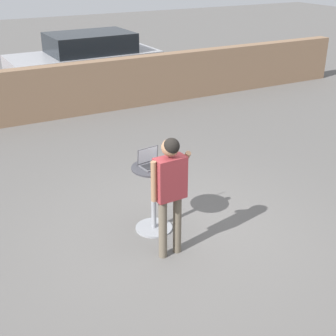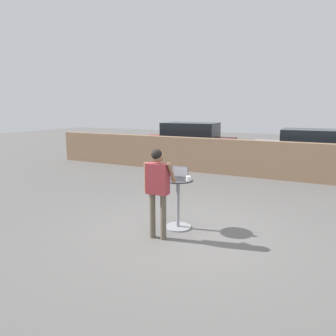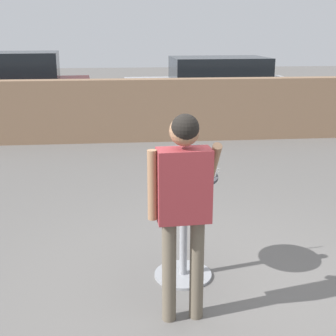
{
  "view_description": "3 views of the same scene",
  "coord_description": "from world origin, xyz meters",
  "px_view_note": "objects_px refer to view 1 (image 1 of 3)",
  "views": [
    {
      "loc": [
        -2.8,
        -4.91,
        3.64
      ],
      "look_at": [
        -0.13,
        0.09,
        1.01
      ],
      "focal_mm": 50.0,
      "sensor_mm": 36.0,
      "label": 1
    },
    {
      "loc": [
        2.4,
        -5.33,
        2.36
      ],
      "look_at": [
        -0.5,
        0.3,
        1.18
      ],
      "focal_mm": 35.0,
      "sensor_mm": 36.0,
      "label": 2
    },
    {
      "loc": [
        -0.79,
        -3.59,
        2.21
      ],
      "look_at": [
        -0.4,
        0.3,
        1.05
      ],
      "focal_mm": 50.0,
      "sensor_mm": 36.0,
      "label": 3
    }
  ],
  "objects_px": {
    "parked_car_near_street": "(86,59)",
    "cafe_table": "(154,196)",
    "laptop": "(151,162)",
    "standing_person": "(170,183)",
    "coffee_mug": "(169,161)"
  },
  "relations": [
    {
      "from": "parked_car_near_street",
      "to": "cafe_table",
      "type": "bearing_deg",
      "value": -102.66
    },
    {
      "from": "laptop",
      "to": "parked_car_near_street",
      "type": "relative_size",
      "value": 0.08
    },
    {
      "from": "laptop",
      "to": "standing_person",
      "type": "distance_m",
      "value": 0.71
    },
    {
      "from": "laptop",
      "to": "parked_car_near_street",
      "type": "distance_m",
      "value": 8.15
    },
    {
      "from": "standing_person",
      "to": "cafe_table",
      "type": "bearing_deg",
      "value": 82.1
    },
    {
      "from": "cafe_table",
      "to": "coffee_mug",
      "type": "relative_size",
      "value": 7.91
    },
    {
      "from": "standing_person",
      "to": "parked_car_near_street",
      "type": "distance_m",
      "value": 8.85
    },
    {
      "from": "cafe_table",
      "to": "standing_person",
      "type": "xyz_separation_m",
      "value": [
        -0.09,
        -0.66,
        0.51
      ]
    },
    {
      "from": "laptop",
      "to": "coffee_mug",
      "type": "xyz_separation_m",
      "value": [
        0.24,
        -0.08,
        -0.01
      ]
    },
    {
      "from": "laptop",
      "to": "standing_person",
      "type": "height_order",
      "value": "standing_person"
    },
    {
      "from": "coffee_mug",
      "to": "standing_person",
      "type": "height_order",
      "value": "standing_person"
    },
    {
      "from": "coffee_mug",
      "to": "laptop",
      "type": "bearing_deg",
      "value": 161.91
    },
    {
      "from": "laptop",
      "to": "parked_car_near_street",
      "type": "xyz_separation_m",
      "value": [
        1.8,
        7.94,
        -0.24
      ]
    },
    {
      "from": "cafe_table",
      "to": "parked_car_near_street",
      "type": "xyz_separation_m",
      "value": [
        1.79,
        7.99,
        0.27
      ]
    },
    {
      "from": "laptop",
      "to": "standing_person",
      "type": "bearing_deg",
      "value": -96.88
    }
  ]
}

